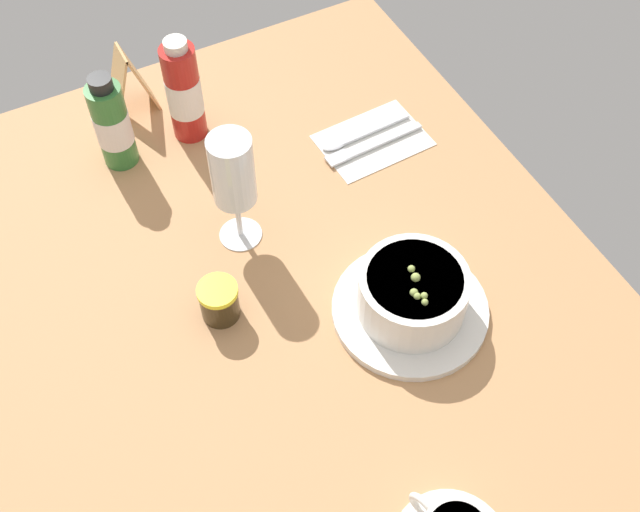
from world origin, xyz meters
The scene contains 8 objects.
ground_plane centered at (0.00, 0.00, -1.50)cm, with size 110.00×84.00×3.00cm, color #B27F51.
porridge_bowl centered at (-7.13, -13.17, 3.93)cm, with size 20.67×20.67×8.70cm.
cutlery_setting centered at (22.49, -23.86, 0.27)cm, with size 12.36×17.05×0.90cm.
wine_glass centered at (14.99, 1.40, 12.69)cm, with size 6.07×6.07×18.90cm.
jam_jar centered at (4.21, 9.02, 2.90)cm, with size 5.32×5.32×5.74cm.
sauce_bottle_red centered at (37.23, 0.30, 8.25)cm, with size 5.34×5.34×17.69cm.
sauce_bottle_green centered at (36.72, 11.51, 7.31)cm, with size 5.30×5.30×16.04cm.
menu_card centered at (46.59, 5.95, 5.59)cm, with size 5.21×7.37×11.29cm.
Camera 1 is at (-51.33, 23.10, 89.70)cm, focal length 44.73 mm.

